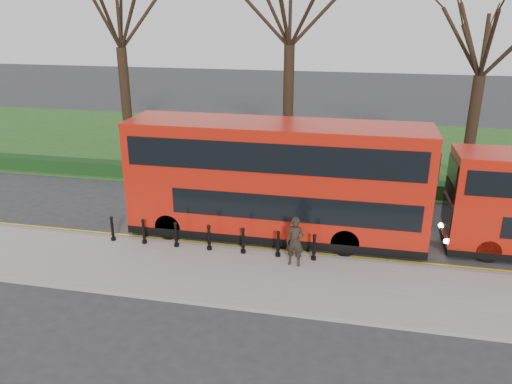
# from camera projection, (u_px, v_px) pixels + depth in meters

# --- Properties ---
(ground) EXTENTS (120.00, 120.00, 0.00)m
(ground) POSITION_uv_depth(u_px,v_px,m) (204.00, 237.00, 20.99)
(ground) COLOR #28282B
(ground) RESTS_ON ground
(pavement) EXTENTS (60.00, 4.00, 0.15)m
(pavement) POSITION_uv_depth(u_px,v_px,m) (179.00, 270.00, 18.21)
(pavement) COLOR gray
(pavement) RESTS_ON ground
(kerb) EXTENTS (60.00, 0.25, 0.16)m
(kerb) POSITION_uv_depth(u_px,v_px,m) (197.00, 246.00, 20.05)
(kerb) COLOR slate
(kerb) RESTS_ON ground
(grass_verge) EXTENTS (60.00, 18.00, 0.06)m
(grass_verge) POSITION_uv_depth(u_px,v_px,m) (269.00, 146.00, 34.75)
(grass_verge) COLOR #204717
(grass_verge) RESTS_ON ground
(hedge) EXTENTS (60.00, 0.90, 0.80)m
(hedge) POSITION_uv_depth(u_px,v_px,m) (242.00, 178.00, 27.09)
(hedge) COLOR black
(hedge) RESTS_ON ground
(yellow_line_outer) EXTENTS (60.00, 0.10, 0.01)m
(yellow_line_outer) POSITION_uv_depth(u_px,v_px,m) (199.00, 244.00, 20.35)
(yellow_line_outer) COLOR yellow
(yellow_line_outer) RESTS_ON ground
(yellow_line_inner) EXTENTS (60.00, 0.10, 0.01)m
(yellow_line_inner) POSITION_uv_depth(u_px,v_px,m) (201.00, 242.00, 20.53)
(yellow_line_inner) COLOR yellow
(yellow_line_inner) RESTS_ON ground
(tree_left) EXTENTS (8.02, 8.02, 12.53)m
(tree_left) POSITION_uv_depth(u_px,v_px,m) (118.00, 7.00, 28.57)
(tree_left) COLOR black
(tree_left) RESTS_ON ground
(tree_mid) EXTENTS (8.34, 8.34, 13.03)m
(tree_mid) POSITION_uv_depth(u_px,v_px,m) (291.00, 0.00, 26.50)
(tree_mid) COLOR black
(tree_mid) RESTS_ON ground
(tree_right) EXTENTS (6.71, 6.71, 10.49)m
(tree_right) POSITION_uv_depth(u_px,v_px,m) (485.00, 38.00, 25.21)
(tree_right) COLOR black
(tree_right) RESTS_ON ground
(bollard_row) EXTENTS (8.32, 0.15, 1.00)m
(bollard_row) POSITION_uv_depth(u_px,v_px,m) (209.00, 238.00, 19.40)
(bollard_row) COLOR black
(bollard_row) RESTS_ON pavement
(bus_lead) EXTENTS (12.11, 2.78, 4.82)m
(bus_lead) POSITION_uv_depth(u_px,v_px,m) (275.00, 181.00, 20.32)
(bus_lead) COLOR #AE180B
(bus_lead) RESTS_ON ground
(pedestrian) EXTENTS (0.72, 0.51, 1.87)m
(pedestrian) POSITION_uv_depth(u_px,v_px,m) (295.00, 242.00, 18.09)
(pedestrian) COLOR black
(pedestrian) RESTS_ON pavement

